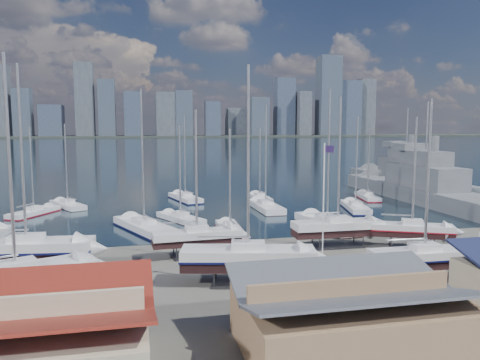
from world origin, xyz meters
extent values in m
plane|color=#605E59|center=(0.00, -10.00, 0.00)|extent=(1400.00, 1400.00, 0.00)
cube|color=#172935|center=(0.00, 300.00, -0.15)|extent=(1400.00, 600.00, 0.40)
cube|color=#2D332D|center=(0.00, 560.00, 1.10)|extent=(1400.00, 80.00, 2.20)
cube|color=#595E66|center=(-168.55, 559.47, 44.11)|extent=(22.49, 24.47, 83.83)
cube|color=#3D4756|center=(-141.97, 552.31, 30.18)|extent=(19.55, 21.83, 55.97)
cube|color=#475166|center=(-111.19, 558.58, 20.77)|extent=(26.03, 30.49, 37.14)
cube|color=#595E66|center=(-70.96, 546.95, 46.02)|extent=(21.60, 16.58, 87.63)
cube|color=#3D4756|center=(-45.38, 548.38, 36.00)|extent=(19.42, 28.42, 67.60)
cube|color=#475166|center=(-15.00, 551.59, 29.25)|extent=(20.24, 23.80, 54.09)
cube|color=#595E66|center=(25.78, 548.33, 29.20)|extent=(24.62, 19.72, 54.00)
cube|color=#3D4756|center=(47.64, 546.55, 30.18)|extent=(20.75, 17.93, 55.97)
cube|color=#475166|center=(84.09, 544.87, 23.71)|extent=(18.36, 16.25, 43.03)
cube|color=#595E66|center=(120.24, 563.78, 20.05)|extent=(28.49, 22.03, 35.69)
cube|color=#3D4756|center=(145.71, 546.00, 26.75)|extent=(23.34, 17.87, 49.11)
cube|color=#475166|center=(184.98, 560.84, 40.18)|extent=(25.35, 19.79, 75.95)
cube|color=#595E66|center=(208.39, 554.33, 31.04)|extent=(17.00, 27.45, 57.67)
cube|color=#3D4756|center=(245.53, 554.25, 55.22)|extent=(29.28, 24.05, 106.04)
cube|color=#475166|center=(277.54, 563.71, 39.40)|extent=(30.82, 28.37, 74.41)
cube|color=#595E66|center=(307.39, 565.54, 40.94)|extent=(21.74, 17.03, 77.48)
cube|color=#8C6B4C|center=(0.00, -26.00, 1.50)|extent=(12.00, 8.00, 3.00)
cube|color=#545860|center=(0.00, -26.00, 3.54)|extent=(12.60, 8.40, 1.27)
cube|color=#2D2D33|center=(-20.51, -7.81, 0.08)|extent=(6.20, 3.45, 0.16)
cube|color=black|center=(-20.51, -7.81, 1.63)|extent=(10.97, 3.92, 0.86)
cube|color=silver|center=(-20.51, -7.81, 2.49)|extent=(11.03, 4.37, 0.86)
cube|color=#0C0F3D|center=(-20.51, -7.81, 2.09)|extent=(11.14, 4.41, 0.17)
cube|color=silver|center=(-20.51, -7.81, 3.17)|extent=(2.89, 2.13, 0.50)
cylinder|color=#B2B2B7|center=(-20.51, -7.81, 10.16)|extent=(0.22, 0.22, 14.48)
cube|color=#2D2D33|center=(-19.47, -15.89, 0.08)|extent=(6.36, 4.74, 0.16)
cube|color=black|center=(-19.47, -15.89, 1.62)|extent=(10.63, 6.49, 0.84)
cube|color=silver|center=(-19.47, -15.89, 2.46)|extent=(10.81, 6.90, 0.84)
cube|color=maroon|center=(-19.47, -15.89, 2.07)|extent=(10.91, 6.97, 0.17)
cube|color=silver|center=(-19.47, -15.89, 3.13)|extent=(3.11, 2.67, 0.50)
cylinder|color=#B2B2B7|center=(-19.47, -15.89, 9.97)|extent=(0.22, 0.22, 14.18)
cube|color=#2D2D33|center=(-5.92, -5.52, 0.08)|extent=(4.77, 2.45, 0.16)
cube|color=black|center=(-5.92, -5.52, 1.54)|extent=(8.54, 2.60, 0.67)
cube|color=silver|center=(-5.92, -5.52, 2.21)|extent=(8.56, 2.95, 0.67)
cube|color=silver|center=(-5.92, -5.52, 2.80)|extent=(2.20, 1.56, 0.50)
cylinder|color=#B2B2B7|center=(-5.92, -5.52, 8.23)|extent=(0.22, 0.22, 11.36)
cube|color=#2D2D33|center=(-2.99, -14.18, 0.08)|extent=(6.19, 3.84, 0.16)
cube|color=black|center=(-2.99, -14.18, 1.62)|extent=(10.74, 4.74, 0.84)
cube|color=silver|center=(-2.99, -14.18, 2.45)|extent=(10.84, 5.17, 0.84)
cube|color=#0C0F3D|center=(-2.99, -14.18, 2.07)|extent=(10.95, 5.22, 0.17)
cube|color=silver|center=(-2.99, -14.18, 3.12)|extent=(2.94, 2.29, 0.50)
cylinder|color=#B2B2B7|center=(-2.99, -14.18, 9.93)|extent=(0.22, 0.22, 14.11)
cube|color=#2D2D33|center=(8.74, -4.89, 0.08)|extent=(5.19, 2.42, 0.16)
cube|color=black|center=(8.74, -4.89, 1.58)|extent=(9.42, 2.34, 0.75)
cube|color=silver|center=(8.74, -4.89, 2.33)|extent=(9.42, 2.73, 0.75)
cube|color=silver|center=(8.74, -4.89, 2.95)|extent=(2.37, 1.60, 0.50)
cylinder|color=#B2B2B7|center=(8.74, -4.89, 9.04)|extent=(0.22, 0.22, 12.68)
cube|color=#2D2D33|center=(10.92, -16.60, 0.08)|extent=(4.91, 2.37, 0.16)
cube|color=black|center=(10.92, -16.60, 1.55)|extent=(8.87, 2.38, 0.70)
cube|color=silver|center=(10.92, -16.60, 2.26)|extent=(8.88, 2.75, 0.70)
cube|color=#0C0F3D|center=(10.92, -16.60, 1.93)|extent=(8.97, 2.77, 0.14)
cube|color=silver|center=(10.92, -16.60, 2.86)|extent=(2.25, 1.55, 0.50)
cylinder|color=#B2B2B7|center=(10.92, -16.60, 8.55)|extent=(0.22, 0.22, 11.88)
cube|color=#2D2D33|center=(15.94, -7.02, 0.08)|extent=(4.86, 3.73, 0.16)
cube|color=black|center=(15.94, -7.02, 1.52)|extent=(8.08, 5.18, 0.64)
cube|color=silver|center=(15.94, -7.02, 2.16)|extent=(8.23, 5.48, 0.64)
cube|color=maroon|center=(15.94, -7.02, 1.87)|extent=(8.31, 5.54, 0.13)
cube|color=silver|center=(15.94, -7.02, 2.74)|extent=(2.40, 2.08, 0.50)
cylinder|color=#B2B2B7|center=(15.94, -7.02, 7.91)|extent=(0.22, 0.22, 10.85)
cube|color=black|center=(-25.66, 20.53, -0.22)|extent=(5.90, 8.51, 0.69)
cube|color=silver|center=(-25.66, 20.53, 0.46)|extent=(6.22, 8.68, 0.69)
cube|color=maroon|center=(-25.66, 20.53, 0.15)|extent=(6.28, 8.77, 0.14)
cube|color=silver|center=(-25.66, 20.53, 1.06)|extent=(2.29, 2.57, 0.50)
cylinder|color=#B2B2B7|center=(-25.66, 20.53, 6.60)|extent=(0.22, 0.22, 11.58)
cube|color=black|center=(-21.86, 25.88, -0.23)|extent=(6.11, 8.82, 0.71)
cube|color=silver|center=(-21.86, 25.88, 0.48)|extent=(6.43, 9.00, 0.71)
cube|color=silver|center=(-21.86, 25.88, 1.08)|extent=(2.37, 2.67, 0.50)
cylinder|color=#B2B2B7|center=(-21.86, 25.88, 6.83)|extent=(0.22, 0.22, 12.00)
cube|color=black|center=(-10.69, 6.85, -0.32)|extent=(7.04, 11.76, 0.93)
cube|color=silver|center=(-10.69, 6.85, 0.61)|extent=(7.49, 11.95, 0.93)
cube|color=#0C0F3D|center=(-10.69, 6.85, 0.18)|extent=(7.57, 12.07, 0.19)
cube|color=silver|center=(-10.69, 6.85, 1.32)|extent=(2.92, 3.43, 0.50)
cylinder|color=#B2B2B7|center=(-10.69, 6.85, 8.90)|extent=(0.22, 0.22, 15.66)
cube|color=black|center=(-5.91, 11.67, -0.23)|extent=(5.66, 8.77, 0.70)
cube|color=silver|center=(-5.91, 11.67, 0.47)|extent=(5.99, 8.93, 0.70)
cube|color=silver|center=(-5.91, 11.67, 1.07)|extent=(2.27, 2.60, 0.50)
cylinder|color=#B2B2B7|center=(-5.91, 11.67, 6.71)|extent=(0.22, 0.22, 11.79)
cube|color=black|center=(-3.52, 29.04, -0.27)|extent=(4.69, 10.16, 0.79)
cube|color=silver|center=(-3.52, 29.04, 0.52)|extent=(5.10, 10.26, 0.79)
cube|color=#0C0F3D|center=(-3.52, 29.04, 0.16)|extent=(5.15, 10.36, 0.16)
cube|color=silver|center=(-3.52, 29.04, 1.17)|extent=(2.21, 2.80, 0.50)
cylinder|color=#B2B2B7|center=(-3.52, 29.04, 7.59)|extent=(0.22, 0.22, 13.34)
cube|color=black|center=(-0.86, 3.84, -0.22)|extent=(2.30, 8.46, 0.67)
cube|color=silver|center=(-0.86, 3.84, 0.45)|extent=(2.66, 8.48, 0.67)
cube|color=maroon|center=(-0.86, 3.84, 0.14)|extent=(2.68, 8.56, 0.13)
cube|color=silver|center=(-0.86, 3.84, 1.04)|extent=(1.49, 2.15, 0.50)
cylinder|color=#B2B2B7|center=(-0.86, 3.84, 6.46)|extent=(0.22, 0.22, 11.33)
cube|color=black|center=(7.32, 17.63, -0.30)|extent=(2.72, 10.86, 0.87)
cube|color=silver|center=(7.32, 17.63, 0.57)|extent=(3.17, 10.86, 0.87)
cube|color=silver|center=(7.32, 17.63, 1.25)|extent=(1.85, 2.73, 0.50)
cylinder|color=#B2B2B7|center=(7.32, 17.63, 8.31)|extent=(0.22, 0.22, 14.61)
cube|color=black|center=(8.90, 27.02, -0.22)|extent=(2.04, 8.51, 0.68)
cube|color=silver|center=(8.90, 27.02, 0.46)|extent=(2.39, 8.51, 0.68)
cube|color=#0C0F3D|center=(8.90, 27.02, 0.15)|extent=(2.42, 8.59, 0.14)
cube|color=silver|center=(8.90, 27.02, 1.05)|extent=(1.43, 2.13, 0.50)
cylinder|color=#B2B2B7|center=(8.90, 27.02, 6.54)|extent=(0.22, 0.22, 11.48)
cube|color=black|center=(11.30, 3.78, -0.32)|extent=(4.08, 11.92, 0.93)
cube|color=silver|center=(11.30, 3.78, 0.61)|extent=(4.56, 11.98, 0.93)
cube|color=silver|center=(11.30, 3.78, 1.33)|extent=(2.28, 3.12, 0.50)
cylinder|color=#B2B2B7|center=(11.30, 3.78, 8.96)|extent=(0.22, 0.22, 15.77)
cube|color=black|center=(20.27, 14.36, -0.26)|extent=(4.52, 9.90, 0.77)
cube|color=silver|center=(20.27, 14.36, 0.51)|extent=(4.91, 10.00, 0.77)
cube|color=#0C0F3D|center=(20.27, 14.36, 0.16)|extent=(4.96, 10.10, 0.15)
cube|color=silver|center=(20.27, 14.36, 1.15)|extent=(2.14, 2.72, 0.50)
cylinder|color=#B2B2B7|center=(20.27, 14.36, 7.40)|extent=(0.22, 0.22, 13.00)
cube|color=black|center=(27.37, 24.14, -0.22)|extent=(3.69, 8.75, 0.68)
cube|color=silver|center=(27.37, 24.14, 0.46)|extent=(4.04, 8.82, 0.68)
cube|color=maroon|center=(27.37, 24.14, 0.15)|extent=(4.08, 8.91, 0.14)
cube|color=silver|center=(27.37, 24.14, 1.05)|extent=(1.83, 2.37, 0.50)
cylinder|color=#B2B2B7|center=(27.37, 24.14, 6.55)|extent=(0.22, 0.22, 11.50)
cube|color=slate|center=(35.32, 19.74, 0.45)|extent=(8.03, 44.78, 4.02)
cube|color=slate|center=(35.32, 19.74, 4.26)|extent=(6.02, 15.74, 3.60)
cube|color=slate|center=(35.32, 19.74, 7.26)|extent=(4.46, 9.01, 2.40)
cube|color=slate|center=(35.41, 24.20, 8.96)|extent=(5.09, 4.56, 1.20)
cylinder|color=#B2B2B7|center=(35.32, 19.74, 12.46)|extent=(0.30, 0.30, 8.00)
cube|color=slate|center=(43.34, 38.34, 0.42)|extent=(8.37, 41.21, 3.69)
cube|color=slate|center=(43.34, 38.34, 4.06)|extent=(5.87, 14.55, 3.60)
cube|color=slate|center=(43.34, 38.34, 7.06)|extent=(4.29, 8.36, 2.40)
cube|color=slate|center=(43.52, 42.43, 8.76)|extent=(4.76, 4.30, 1.20)
cylinder|color=#B2B2B7|center=(43.34, 38.34, 12.26)|extent=(0.30, 0.30, 8.00)
imported|color=gray|center=(-13.06, -21.25, 0.79)|extent=(3.32, 5.00, 1.58)
imported|color=gray|center=(0.49, -19.77, 0.71)|extent=(4.53, 2.31, 1.42)
imported|color=gray|center=(2.33, -19.86, 0.81)|extent=(3.58, 6.20, 1.63)
imported|color=gray|center=(4.95, -18.73, 0.67)|extent=(2.83, 4.91, 1.34)
cylinder|color=white|center=(5.30, -9.25, 5.44)|extent=(0.12, 0.12, 10.88)
cube|color=#251440|center=(5.75, -9.25, 10.33)|extent=(0.91, 0.05, 0.63)
camera|label=1|loc=(-11.33, -48.93, 12.27)|focal=35.00mm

